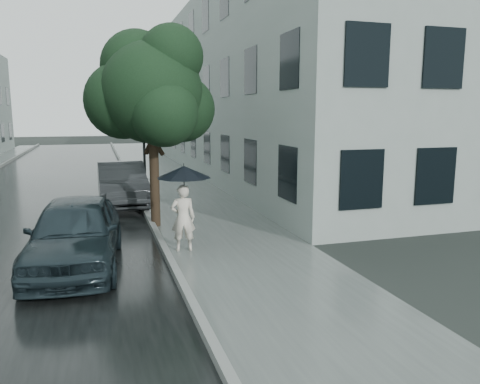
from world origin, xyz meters
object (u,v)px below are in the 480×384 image
object	(u,v)px
lamp_post	(140,113)
car_far	(122,184)
pedestrian	(183,218)
car_near	(75,233)
street_tree	(151,91)

from	to	relation	value
lamp_post	car_far	xyz separation A→B (m)	(-1.17, -5.11, -2.47)
pedestrian	car_near	xyz separation A→B (m)	(-2.38, -0.56, -0.04)
lamp_post	pedestrian	bearing A→B (deg)	-97.80
pedestrian	car_far	distance (m)	6.35
lamp_post	car_near	xyz separation A→B (m)	(-2.47, -11.94, -2.46)
pedestrian	lamp_post	bearing A→B (deg)	-84.40
street_tree	lamp_post	size ratio (longest dim) A/B	0.99
lamp_post	car_near	bearing A→B (deg)	-109.06
street_tree	car_far	xyz separation A→B (m)	(-0.75, 3.48, -3.08)
street_tree	lamp_post	bearing A→B (deg)	87.23
car_near	car_far	world-z (taller)	car_near
street_tree	car_near	world-z (taller)	street_tree
lamp_post	car_far	bearing A→B (deg)	-110.23
street_tree	pedestrian	bearing A→B (deg)	-83.16
lamp_post	car_near	distance (m)	12.43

